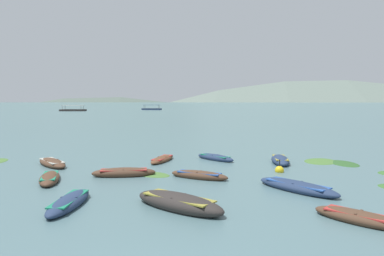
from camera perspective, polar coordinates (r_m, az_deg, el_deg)
The scene contains 21 objects.
ground_plane at distance 1506.21m, azimuth -3.64°, elevation 4.26°, with size 6000.00×6000.00×0.00m, color slate.
mountain_1 at distance 2174.69m, azimuth -26.20°, elevation 9.39°, with size 1701.95×1701.95×418.63m, color #4C5B56.
mountain_2 at distance 1885.56m, azimuth -8.02°, elevation 13.07°, with size 1732.88×1732.88×578.10m, color #56665B.
mountain_3 at distance 1963.19m, azimuth 11.59°, elevation 12.50°, with size 2023.94×2023.94×566.35m, color slate.
rowboat_0 at distance 17.29m, azimuth 16.69°, elevation -9.14°, with size 3.41×4.12×0.56m.
rowboat_1 at distance 15.05m, azimuth -19.33°, elevation -11.30°, with size 1.36×3.79×0.52m.
rowboat_2 at distance 13.77m, azimuth 25.39°, elevation -12.99°, with size 2.78×2.95×0.49m.
rowboat_3 at distance 13.94m, azimuth -2.19°, elevation -12.01°, with size 3.96×3.72×0.75m.
rowboat_4 at distance 19.85m, azimuth -22.09°, elevation -7.58°, with size 1.69×3.45×0.51m.
rowboat_5 at distance 20.05m, azimuth -11.00°, elevation -7.14°, with size 3.57×1.25×0.59m.
rowboat_6 at distance 24.51m, azimuth -4.85°, elevation -5.08°, with size 2.06×3.52×0.43m.
rowboat_8 at distance 24.55m, azimuth -21.73°, elevation -5.29°, with size 3.12×3.73×0.53m.
rowboat_9 at distance 25.04m, azimuth 3.78°, elevation -4.82°, with size 2.78×3.15×0.50m.
rowboat_10 at distance 24.50m, azimuth 14.12°, elevation -5.08°, with size 1.72×3.60×0.60m.
rowboat_11 at distance 19.14m, azimuth 1.17°, elevation -7.68°, with size 3.33×2.41×0.52m.
ferry_0 at distance 163.64m, azimuth -6.56°, elevation 3.09°, with size 9.27×4.52×2.54m.
ferry_1 at distance 152.45m, azimuth -18.74°, elevation 2.79°, with size 10.37×4.94×2.54m.
mooring_buoy at distance 21.41m, azimuth 14.00°, elevation -6.66°, with size 0.52×0.52×0.89m.
weed_patch_1 at distance 25.92m, azimuth 20.16°, elevation -5.12°, with size 2.83×2.13×0.14m, color #477033.
weed_patch_3 at distance 25.63m, azimuth 23.43°, elevation -5.32°, with size 1.66×2.71×0.14m, color #2D5628.
weed_patch_6 at distance 20.26m, azimuth -6.66°, elevation -7.50°, with size 1.41×2.44×0.14m, color #477033.
Camera 1 is at (0.48, -6.20, 4.18)m, focal length 32.88 mm.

